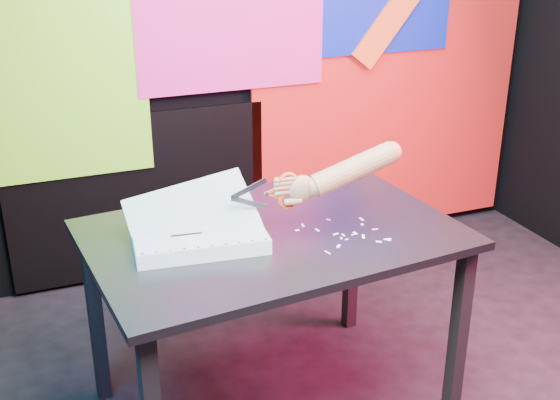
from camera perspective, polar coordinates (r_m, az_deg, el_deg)
name	(u,v)px	position (r m, az deg, el deg)	size (l,w,h in m)	color
room	(453,60)	(2.28, 13.90, 10.98)	(3.01, 3.01, 2.71)	black
backdrop	(290,83)	(3.65, 0.84, 9.50)	(2.88, 0.05, 2.08)	red
work_table	(273,252)	(2.47, -0.60, -4.28)	(1.33, 0.95, 0.75)	#252525
printout_stack	(198,234)	(2.36, -6.69, -2.75)	(0.46, 0.36, 0.23)	white
scissors	(283,192)	(2.36, 0.27, 0.69)	(0.24, 0.02, 0.14)	#B0B8CA
hand_forearm	(345,172)	(2.42, 5.28, 2.27)	(0.45, 0.10, 0.19)	#A4693E
paper_clippings	(348,234)	(2.42, 5.55, -2.76)	(0.28, 0.26, 0.00)	white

